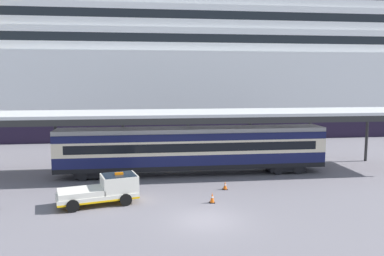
{
  "coord_description": "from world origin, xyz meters",
  "views": [
    {
      "loc": [
        -3.54,
        -21.53,
        8.21
      ],
      "look_at": [
        0.2,
        7.75,
        4.5
      ],
      "focal_mm": 36.03,
      "sensor_mm": 36.0,
      "label": 1
    }
  ],
  "objects": [
    {
      "name": "platform_canopy",
      "position": [
        0.65,
        11.51,
        5.21
      ],
      "size": [
        42.48,
        6.43,
        5.46
      ],
      "color": "silver",
      "rests_on": "ground"
    },
    {
      "name": "traffic_cone_mid",
      "position": [
        2.49,
        6.09,
        0.31
      ],
      "size": [
        0.36,
        0.36,
        0.63
      ],
      "color": "black",
      "rests_on": "ground"
    },
    {
      "name": "service_truck",
      "position": [
        -6.12,
        3.91,
        0.99
      ],
      "size": [
        5.54,
        3.26,
        2.02
      ],
      "color": "silver",
      "rests_on": "ground"
    },
    {
      "name": "train_carriage",
      "position": [
        0.65,
        11.07,
        2.31
      ],
      "size": [
        23.02,
        2.81,
        4.11
      ],
      "color": "black",
      "rests_on": "ground"
    },
    {
      "name": "cruise_ship",
      "position": [
        -11.93,
        42.74,
        13.92
      ],
      "size": [
        132.04,
        26.24,
        40.0
      ],
      "color": "black",
      "rests_on": "ground"
    },
    {
      "name": "ground_plane",
      "position": [
        0.0,
        0.0,
        0.0
      ],
      "size": [
        400.0,
        400.0,
        0.0
      ],
      "primitive_type": "plane",
      "color": "slate"
    },
    {
      "name": "traffic_cone_near",
      "position": [
        0.97,
        3.1,
        0.34
      ],
      "size": [
        0.36,
        0.36,
        0.7
      ],
      "color": "black",
      "rests_on": "ground"
    }
  ]
}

